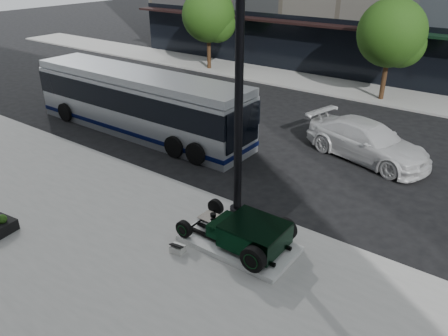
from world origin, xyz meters
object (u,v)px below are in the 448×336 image
Objects in this scene: lamppost at (239,97)px; white_sedan at (367,141)px; hot_rod at (248,233)px; transit_bus at (139,102)px.

lamppost is 7.97m from white_sedan.
transit_bus is (-9.64, 5.05, 0.79)m from hot_rod.
lamppost is 9.35m from transit_bus.
lamppost is (-1.41, 1.47, 3.41)m from hot_rod.
transit_bus is at bearing 123.54° from white_sedan.
lamppost is 1.58× the size of white_sedan.
white_sedan is (0.42, 8.48, 0.09)m from hot_rod.
lamppost reaches higher than transit_bus.
white_sedan is at bearing 87.18° from hot_rod.
white_sedan is at bearing 75.36° from lamppost.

